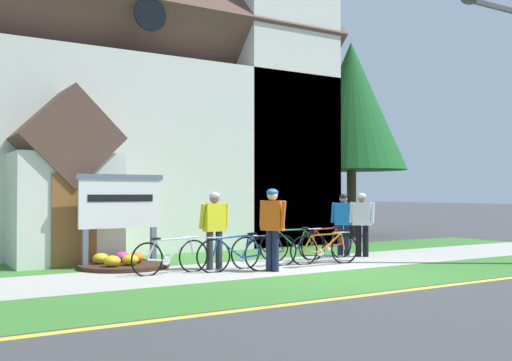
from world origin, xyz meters
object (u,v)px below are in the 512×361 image
object	(u,v)px
cyclist_in_blue_jersey	(362,220)
roadside_conifer	(351,106)
church_sign	(120,205)
bicycle_blue	(324,249)
bicycle_black	(265,251)
cyclist_in_red_jersey	(272,222)
bicycle_red	(238,254)
cyclist_in_orange_jersey	(214,224)
bicycle_orange	(171,256)
bicycle_yellow	(294,245)
bicycle_green	(327,244)
cyclist_in_green_jersey	(343,220)

from	to	relation	value
cyclist_in_blue_jersey	roadside_conifer	xyz separation A→B (m)	(4.95, 6.16, 4.13)
church_sign	bicycle_blue	xyz separation A→B (m)	(4.24, -2.04, -1.03)
roadside_conifer	bicycle_black	bearing A→B (deg)	-141.14
cyclist_in_red_jersey	roadside_conifer	xyz separation A→B (m)	(8.51, 7.34, 4.06)
bicycle_red	cyclist_in_orange_jersey	size ratio (longest dim) A/B	1.03
bicycle_orange	bicycle_yellow	bearing A→B (deg)	10.02
bicycle_blue	bicycle_yellow	size ratio (longest dim) A/B	0.99
bicycle_orange	cyclist_in_orange_jersey	bearing A→B (deg)	7.64
bicycle_black	bicycle_yellow	bearing A→B (deg)	29.01
bicycle_orange	cyclist_in_red_jersey	world-z (taller)	cyclist_in_red_jersey
cyclist_in_orange_jersey	bicycle_red	bearing A→B (deg)	-65.85
bicycle_red	bicycle_yellow	xyz separation A→B (m)	(2.18, 1.05, 0.01)
cyclist_in_red_jersey	roadside_conifer	distance (m)	11.94
bicycle_green	roadside_conifer	bearing A→B (deg)	45.20
bicycle_red	cyclist_in_orange_jersey	bearing A→B (deg)	114.15
bicycle_red	bicycle_blue	xyz separation A→B (m)	(2.40, 0.13, -0.02)
bicycle_blue	church_sign	bearing A→B (deg)	154.24
bicycle_orange	bicycle_black	world-z (taller)	bicycle_orange
cyclist_in_blue_jersey	cyclist_in_green_jersey	distance (m)	0.53
bicycle_black	cyclist_in_blue_jersey	world-z (taller)	cyclist_in_blue_jersey
bicycle_green	bicycle_black	bearing A→B (deg)	-165.29
cyclist_in_green_jersey	cyclist_in_orange_jersey	world-z (taller)	cyclist_in_orange_jersey
bicycle_yellow	cyclist_in_blue_jersey	size ratio (longest dim) A/B	1.04
bicycle_black	church_sign	bearing A→B (deg)	146.17
bicycle_red	cyclist_in_green_jersey	bearing A→B (deg)	18.28
bicycle_black	cyclist_in_red_jersey	world-z (taller)	cyclist_in_red_jersey
bicycle_orange	roadside_conifer	xyz separation A→B (m)	(10.51, 6.57, 4.74)
cyclist_in_orange_jersey	cyclist_in_green_jersey	bearing A→B (deg)	9.91
bicycle_blue	bicycle_black	world-z (taller)	bicycle_black
cyclist_in_red_jersey	bicycle_black	bearing A→B (deg)	70.09
bicycle_red	cyclist_in_green_jersey	world-z (taller)	cyclist_in_green_jersey
bicycle_yellow	cyclist_in_orange_jersey	bearing A→B (deg)	-168.93
bicycle_red	bicycle_green	world-z (taller)	bicycle_green
bicycle_blue	roadside_conifer	xyz separation A→B (m)	(6.76, 6.87, 4.74)
bicycle_red	cyclist_in_red_jersey	size ratio (longest dim) A/B	0.98
church_sign	bicycle_green	world-z (taller)	church_sign
bicycle_red	bicycle_orange	world-z (taller)	bicycle_red
bicycle_green	bicycle_yellow	bearing A→B (deg)	172.53
bicycle_blue	bicycle_orange	xyz separation A→B (m)	(-3.75, 0.30, 0.00)
bicycle_orange	bicycle_black	size ratio (longest dim) A/B	1.01
church_sign	bicycle_blue	bearing A→B (deg)	-25.76
bicycle_green	cyclist_in_red_jersey	world-z (taller)	cyclist_in_red_jersey
bicycle_green	bicycle_yellow	xyz separation A→B (m)	(-0.95, 0.12, -0.00)
bicycle_yellow	cyclist_in_red_jersey	size ratio (longest dim) A/B	0.98
bicycle_blue	cyclist_in_orange_jersey	size ratio (longest dim) A/B	1.01
roadside_conifer	cyclist_in_blue_jersey	bearing A→B (deg)	-128.78
cyclist_in_red_jersey	roadside_conifer	bearing A→B (deg)	40.77
bicycle_green	cyclist_in_orange_jersey	distance (m)	3.46
bicycle_black	cyclist_in_blue_jersey	distance (m)	3.40
cyclist_in_red_jersey	cyclist_in_green_jersey	bearing A→B (deg)	26.39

